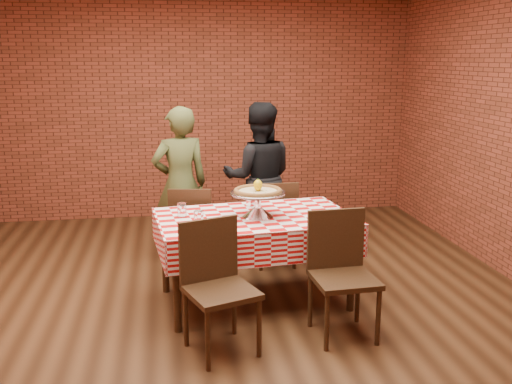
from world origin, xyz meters
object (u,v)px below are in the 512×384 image
Objects in this scene: pizza_stand at (258,205)px; condiment_caddy at (253,199)px; diner_olive at (180,184)px; chair_near_right at (344,277)px; chair_far_right at (275,222)px; table at (255,259)px; chair_far_left at (193,230)px; pizza at (258,192)px; chair_near_left at (221,290)px; diner_black at (259,177)px; water_glass_right at (182,210)px; water_glass_left at (199,218)px.

condiment_caddy is (0.01, 0.34, -0.03)m from pizza_stand.
condiment_caddy is 0.09× the size of diner_olive.
chair_near_right reaches higher than chair_far_right.
table is 0.88m from chair_far_left.
table is at bearing 132.42° from pizza.
chair_near_left is at bearing 67.46° from chair_far_right.
diner_olive is at bearing -18.90° from chair_far_right.
chair_far_left is 0.57m from diner_olive.
chair_near_left is at bearing -113.63° from table.
table is 0.91m from chair_near_left.
chair_far_right is 0.55× the size of diner_olive.
diner_black reaches higher than pizza.
diner_olive is at bearing -67.46° from chair_far_left.
condiment_caddy is (0.63, 0.26, 0.01)m from water_glass_right.
chair_far_left is at bearing 90.49° from water_glass_left.
water_glass_right is 0.14× the size of chair_far_left.
pizza_stand is 1.01m from chair_far_left.
chair_far_right is (-0.22, 1.60, -0.03)m from chair_near_right.
pizza_stand is at bearing 180.00° from pizza.
chair_far_left is (-0.01, 0.95, -0.38)m from water_glass_left.
water_glass_left is 0.14× the size of chair_far_left.
chair_near_left is at bearing -177.42° from chair_near_right.
chair_near_right is (0.52, -1.05, -0.36)m from condiment_caddy.
pizza_stand reaches higher than chair_far_right.
water_glass_left is 0.13× the size of chair_near_left.
chair_near_right is 2.13m from diner_black.
chair_far_left reaches higher than chair_far_right.
diner_black is (0.74, 0.61, 0.36)m from chair_far_left.
water_glass_right is (-0.12, 0.27, 0.00)m from water_glass_left.
pizza_stand is 1.04m from chair_far_right.
chair_far_left is (-0.48, 0.74, 0.06)m from table.
pizza_stand is 1.17× the size of pizza.
pizza_stand is at bearing -113.85° from condiment_caddy.
chair_far_right is 1.03m from diner_olive.
water_glass_right is (-0.62, 0.09, -0.15)m from pizza.
diner_olive reaches higher than water_glass_right.
pizza reaches higher than table.
diner_black is (0.25, 1.35, 0.42)m from table.
table is 0.92m from chair_near_right.
water_glass_right is 1.29m from chair_far_right.
chair_near_left is at bearing -75.05° from water_glass_right.
diner_black is at bearing 54.36° from chair_near_left.
condiment_caddy reaches higher than chair_far_right.
chair_near_right is (0.53, -0.70, -0.40)m from pizza_stand.
table is 1.81× the size of chair_far_left.
chair_near_right is at bearing -85.51° from condiment_caddy.
chair_near_left is at bearing -115.73° from pizza.
diner_black reaches higher than table.
pizza_stand is 0.29× the size of diner_olive.
pizza is 0.37m from condiment_caddy.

